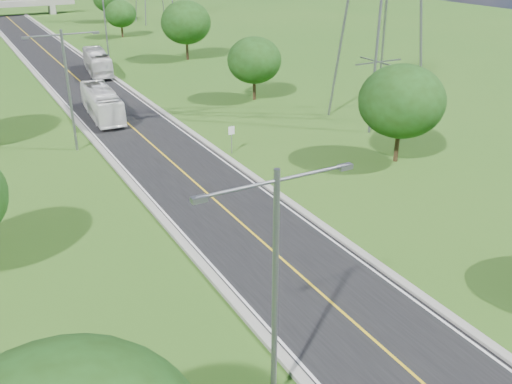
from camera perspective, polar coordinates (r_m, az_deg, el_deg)
ground at (r=66.14m, az=-15.25°, el=8.87°), size 260.00×260.00×0.00m
road at (r=71.81m, az=-16.49°, el=9.94°), size 8.00×150.00×0.06m
curb_left at (r=71.05m, az=-19.85°, el=9.42°), size 0.50×150.00×0.22m
curb_right at (r=72.78m, az=-13.21°, el=10.54°), size 0.50×150.00×0.22m
speed_limit_sign at (r=47.38m, az=-2.47°, el=5.71°), size 0.55×0.09×2.40m
overpass at (r=143.76m, az=-23.87°, el=16.72°), size 30.00×3.00×3.20m
streetlight_near_left at (r=19.88m, az=1.94°, el=-8.57°), size 5.90×0.25×10.00m
streetlight_mid_left at (r=49.27m, az=-18.31°, el=10.51°), size 5.90×0.25×10.00m
streetlight_far_right at (r=83.60m, az=-14.87°, el=16.20°), size 5.90×0.25×10.00m
tree_rb at (r=46.03m, az=14.36°, el=8.78°), size 6.72×6.72×7.82m
tree_rc at (r=63.08m, az=-0.18°, el=13.04°), size 5.88×5.88×6.84m
tree_rd at (r=85.21m, az=-7.02°, el=16.47°), size 7.14×7.14×8.30m
tree_re at (r=107.11m, az=-13.40°, el=16.95°), size 5.46×5.46×6.35m
bus_outbound at (r=78.80m, az=-15.58°, el=12.40°), size 3.80×10.88×2.97m
bus_inbound at (r=59.12m, az=-15.16°, el=8.61°), size 3.18×10.61×2.91m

